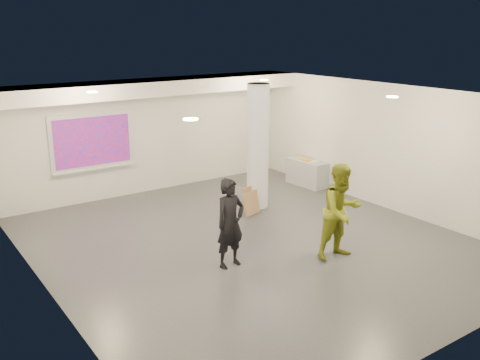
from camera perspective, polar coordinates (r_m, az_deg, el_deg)
floor at (r=11.00m, az=1.20°, el=-6.74°), size 8.00×9.00×0.01m
ceiling at (r=10.22m, az=1.30°, el=8.95°), size 8.00×9.00×0.01m
wall_back at (r=14.29m, az=-9.50°, el=4.71°), size 8.00×0.01×3.00m
wall_front at (r=7.56m, az=21.96°, el=-6.66°), size 8.00×0.01×3.00m
wall_left at (r=8.86m, az=-20.16°, el=-3.16°), size 0.01×9.00×3.00m
wall_right at (r=13.21m, az=15.43°, el=3.41°), size 0.01×9.00×3.00m
soffit_band at (r=13.60m, az=-8.73°, el=9.81°), size 8.00×1.10×0.36m
downlight_nw at (r=11.40m, az=-15.48°, el=9.03°), size 0.22×0.22×0.02m
downlight_ne at (r=13.52m, az=2.58°, el=10.62°), size 0.22×0.22×0.02m
downlight_sw at (r=7.79m, az=-5.29°, el=6.48°), size 0.22×0.22×0.02m
downlight_se at (r=10.65m, az=15.94°, el=8.53°), size 0.22×0.22×0.02m
column at (r=12.78m, az=1.92°, el=3.58°), size 0.52×0.52×3.00m
projection_screen at (r=13.65m, az=-15.48°, el=3.93°), size 2.10×0.13×1.42m
credenza at (r=14.93m, az=7.17°, el=0.77°), size 0.57×1.23×0.70m
papers_stack at (r=14.78m, az=7.69°, el=2.04°), size 0.31×0.36×0.02m
postit_pad at (r=14.86m, az=7.06°, el=2.17°), size 0.33×0.39×0.03m
cardboard_back at (r=12.87m, az=1.22°, el=-1.92°), size 0.54×0.24×0.58m
cardboard_front at (r=12.54m, az=1.21°, el=-2.49°), size 0.52×0.30×0.54m
woman at (r=9.71m, az=-1.05°, el=-4.63°), size 0.64×0.46×1.67m
man at (r=10.23m, az=10.76°, el=-3.30°), size 0.95×0.77×1.84m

